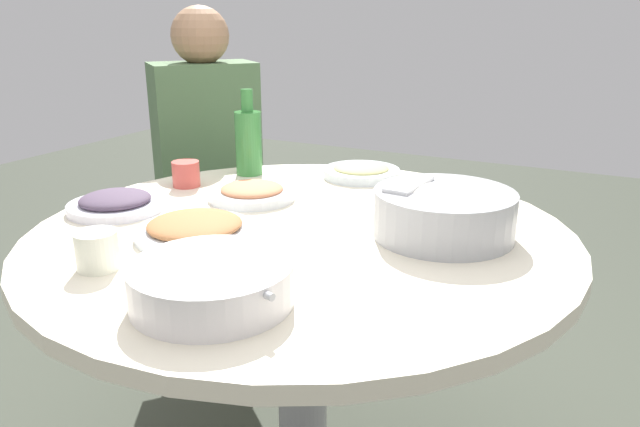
% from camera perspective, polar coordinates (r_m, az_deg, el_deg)
% --- Properties ---
extents(round_dining_table, '(1.18, 1.18, 0.76)m').
position_cam_1_polar(round_dining_table, '(1.37, -1.77, -5.70)').
color(round_dining_table, '#99999E').
rests_on(round_dining_table, ground).
extents(rice_bowl, '(0.30, 0.30, 0.11)m').
position_cam_1_polar(rice_bowl, '(1.29, 11.52, 0.07)').
color(rice_bowl, '#B2B5BA').
rests_on(rice_bowl, round_dining_table).
extents(soup_bowl, '(0.27, 0.28, 0.07)m').
position_cam_1_polar(soup_bowl, '(1.00, -10.13, -6.59)').
color(soup_bowl, white).
rests_on(soup_bowl, round_dining_table).
extents(dish_shrimp, '(0.22, 0.22, 0.04)m').
position_cam_1_polar(dish_shrimp, '(1.54, -6.40, 1.99)').
color(dish_shrimp, white).
rests_on(dish_shrimp, round_dining_table).
extents(dish_eggplant, '(0.22, 0.22, 0.05)m').
position_cam_1_polar(dish_eggplant, '(1.52, -18.64, 0.95)').
color(dish_eggplant, white).
rests_on(dish_eggplant, round_dining_table).
extents(dish_tofu_braise, '(0.25, 0.25, 0.04)m').
position_cam_1_polar(dish_tofu_braise, '(1.30, -11.65, -1.35)').
color(dish_tofu_braise, silver).
rests_on(dish_tofu_braise, round_dining_table).
extents(dish_noodles, '(0.22, 0.22, 0.04)m').
position_cam_1_polar(dish_noodles, '(1.75, 3.89, 3.99)').
color(dish_noodles, silver).
rests_on(dish_noodles, round_dining_table).
extents(green_bottle, '(0.08, 0.08, 0.25)m').
position_cam_1_polar(green_bottle, '(1.77, -6.73, 6.82)').
color(green_bottle, '#3B883E').
rests_on(green_bottle, round_dining_table).
extents(tea_cup_near, '(0.08, 0.08, 0.07)m').
position_cam_1_polar(tea_cup_near, '(1.19, -20.19, -3.26)').
color(tea_cup_near, white).
rests_on(tea_cup_near, round_dining_table).
extents(tea_cup_far, '(0.07, 0.07, 0.07)m').
position_cam_1_polar(tea_cup_far, '(1.68, -12.46, 3.66)').
color(tea_cup_far, '#C84C43').
rests_on(tea_cup_far, round_dining_table).
extents(stool_for_diner_left, '(0.31, 0.31, 0.47)m').
position_cam_1_polar(stool_for_diner_left, '(2.31, -9.82, -6.77)').
color(stool_for_diner_left, brown).
rests_on(stool_for_diner_left, ground).
extents(diner_left, '(0.46, 0.47, 0.76)m').
position_cam_1_polar(diner_left, '(2.14, -10.63, 6.77)').
color(diner_left, '#2D333D').
rests_on(diner_left, stool_for_diner_left).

